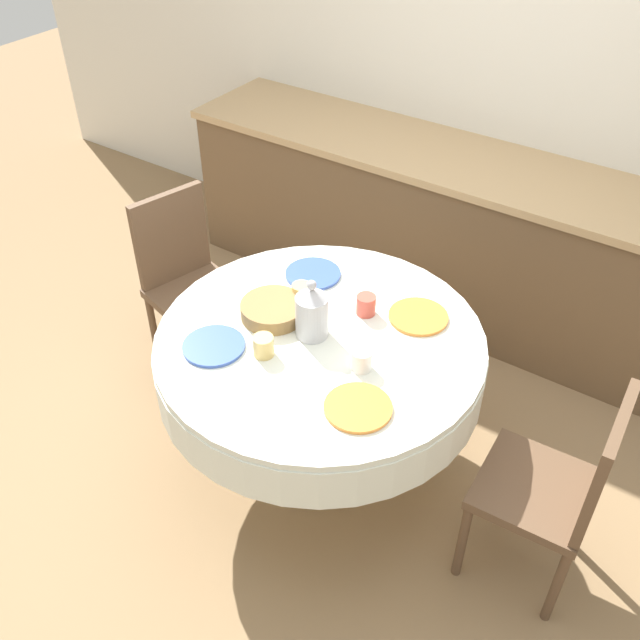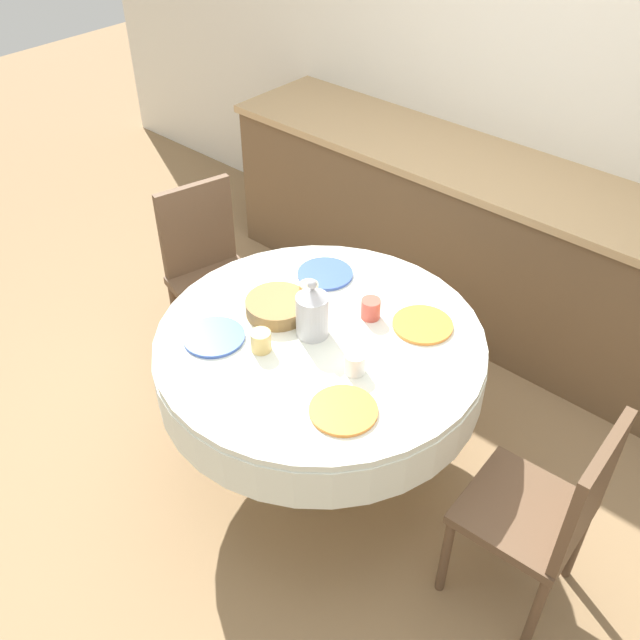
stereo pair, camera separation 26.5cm
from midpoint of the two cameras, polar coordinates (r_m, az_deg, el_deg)
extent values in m
plane|color=#8E704C|center=(3.24, 2.39, -11.66)|extent=(12.00, 12.00, 0.00)
cube|color=silver|center=(3.79, 20.87, 18.07)|extent=(7.00, 0.05, 2.60)
cube|color=brown|center=(3.89, 15.93, 5.01)|extent=(3.20, 0.60, 0.85)
cube|color=tan|center=(3.67, 17.16, 10.80)|extent=(3.24, 0.64, 0.04)
cylinder|color=brown|center=(3.23, 2.39, -11.43)|extent=(0.44, 0.44, 0.04)
cylinder|color=brown|center=(3.02, 2.53, -8.13)|extent=(0.11, 0.11, 0.51)
cylinder|color=silver|center=(2.78, 2.73, -3.31)|extent=(1.27, 1.27, 0.18)
cylinder|color=silver|center=(2.71, 2.80, -1.67)|extent=(1.26, 1.26, 0.03)
cube|color=brown|center=(2.69, 18.77, -14.44)|extent=(0.42, 0.42, 0.04)
cube|color=brown|center=(2.49, 23.82, -12.75)|extent=(0.06, 0.38, 0.46)
cylinder|color=brown|center=(2.79, 12.83, -18.07)|extent=(0.04, 0.04, 0.42)
cylinder|color=brown|center=(2.99, 16.11, -13.34)|extent=(0.04, 0.04, 0.42)
cylinder|color=brown|center=(2.75, 19.71, -21.37)|extent=(0.04, 0.04, 0.42)
cylinder|color=brown|center=(2.96, 22.43, -16.26)|extent=(0.04, 0.04, 0.42)
cube|color=brown|center=(3.50, -6.00, 2.55)|extent=(0.49, 0.49, 0.04)
cube|color=brown|center=(3.50, -7.71, 7.29)|extent=(0.13, 0.38, 0.46)
cylinder|color=brown|center=(3.59, -1.93, -0.83)|extent=(0.04, 0.04, 0.42)
cylinder|color=brown|center=(3.46, -6.89, -2.90)|extent=(0.04, 0.04, 0.42)
cylinder|color=brown|center=(3.83, -4.74, 1.99)|extent=(0.04, 0.04, 0.42)
cylinder|color=brown|center=(3.71, -9.46, 0.16)|extent=(0.04, 0.04, 0.42)
cylinder|color=#3856AD|center=(2.70, -5.71, -1.49)|extent=(0.23, 0.23, 0.01)
cylinder|color=#DBB766|center=(2.62, -1.88, -1.82)|extent=(0.08, 0.08, 0.08)
cylinder|color=orange|center=(2.42, 5.05, -7.36)|extent=(0.23, 0.23, 0.01)
cylinder|color=white|center=(2.54, 5.81, -3.57)|extent=(0.08, 0.08, 0.08)
cylinder|color=#3856AD|center=(3.01, 2.94, 3.62)|extent=(0.23, 0.23, 0.01)
cylinder|color=#DBB766|center=(2.85, 1.75, 2.14)|extent=(0.08, 0.08, 0.08)
cylinder|color=orange|center=(2.79, 10.92, -0.49)|extent=(0.23, 0.23, 0.01)
cylinder|color=#CC4C3D|center=(2.78, 6.80, 0.80)|extent=(0.08, 0.08, 0.08)
cylinder|color=#B2B2B7|center=(2.66, 2.24, 0.22)|extent=(0.12, 0.12, 0.17)
cone|color=#B2B2B7|center=(2.59, 2.29, 2.06)|extent=(0.11, 0.11, 0.04)
sphere|color=#B2B2B7|center=(2.57, 2.32, 2.75)|extent=(0.04, 0.04, 0.04)
cylinder|color=olive|center=(2.80, -0.66, 1.04)|extent=(0.25, 0.25, 0.06)
camera|label=1|loc=(0.13, -87.14, 2.32)|focal=40.00mm
camera|label=2|loc=(0.13, 92.86, -2.32)|focal=40.00mm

